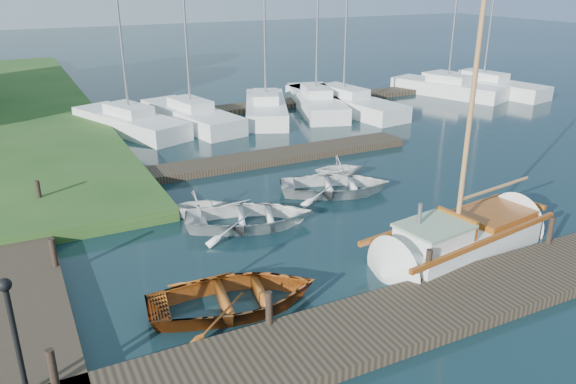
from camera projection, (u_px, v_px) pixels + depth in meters
name	position (u px, v px, depth m)	size (l,w,h in m)	color
ground	(288.00, 227.00, 18.12)	(160.00, 160.00, 0.00)	black
near_dock	(404.00, 317.00, 13.08)	(18.00, 2.20, 0.30)	#2D2318
left_dock	(13.00, 248.00, 16.37)	(2.20, 18.00, 0.30)	#2D2318
far_dock	(262.00, 159.00, 24.32)	(14.00, 1.60, 0.30)	#2D2318
pontoon	(315.00, 100.00, 35.58)	(30.00, 1.60, 0.30)	#2D2318
mooring_post_0	(53.00, 367.00, 10.56)	(0.16, 0.16, 0.80)	black
mooring_post_1	(269.00, 308.00, 12.45)	(0.16, 0.16, 0.80)	black
mooring_post_2	(428.00, 264.00, 14.34)	(0.16, 0.16, 0.80)	black
mooring_post_3	(551.00, 230.00, 16.23)	(0.16, 0.16, 0.80)	black
mooring_post_4	(54.00, 252.00, 14.93)	(0.16, 0.16, 0.80)	black
mooring_post_5	(39.00, 192.00, 19.09)	(0.16, 0.16, 0.80)	black
lamp_post	(12.00, 322.00, 9.92)	(0.24, 0.24, 2.44)	black
sailboat	(463.00, 239.00, 16.46)	(7.36, 2.99, 9.83)	silver
dinghy	(235.00, 293.00, 13.53)	(2.98, 4.17, 0.86)	brown
tender_a	(249.00, 214.00, 18.00)	(2.91, 4.08, 0.85)	silver
tender_b	(198.00, 202.00, 18.69)	(1.69, 1.96, 1.03)	silver
tender_c	(336.00, 183.00, 20.73)	(2.91, 4.07, 0.84)	silver
tender_d	(340.00, 166.00, 22.23)	(1.72, 1.99, 1.05)	silver
marina_boat_0	(130.00, 121.00, 28.89)	(4.83, 7.79, 11.05)	silver
marina_boat_1	(191.00, 115.00, 30.17)	(3.74, 7.89, 9.92)	silver
marina_boat_2	(266.00, 107.00, 31.93)	(4.92, 7.60, 11.13)	silver
marina_boat_3	(316.00, 100.00, 33.61)	(4.60, 8.53, 12.50)	silver
marina_boat_4	(343.00, 101.00, 33.54)	(3.37, 9.33, 10.65)	silver
marina_boat_6	(448.00, 87.00, 37.56)	(4.67, 7.85, 9.30)	silver
marina_boat_7	(483.00, 84.00, 38.62)	(3.87, 9.20, 10.73)	silver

